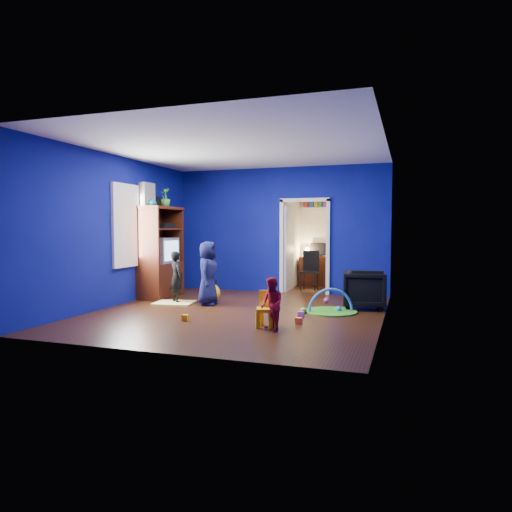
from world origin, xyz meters
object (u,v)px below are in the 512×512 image
(child_navy, at_px, (208,273))
(tv_armoire, at_px, (161,252))
(vase, at_px, (152,202))
(study_desk, at_px, (317,271))
(child_black, at_px, (176,277))
(armchair, at_px, (365,290))
(toddler_red, at_px, (272,304))
(play_mat, at_px, (331,311))
(folding_chair, at_px, (309,271))
(kid_chair, at_px, (266,311))
(hopper_ball, at_px, (211,293))
(crt_tv, at_px, (162,250))

(child_navy, xyz_separation_m, tv_armoire, (-1.38, 0.57, 0.36))
(vase, xyz_separation_m, study_desk, (2.82, 3.40, -1.67))
(child_black, distance_m, study_desk, 4.24)
(armchair, distance_m, tv_armoire, 4.37)
(toddler_red, relative_size, play_mat, 0.84)
(tv_armoire, xyz_separation_m, folding_chair, (2.82, 2.14, -0.52))
(toddler_red, relative_size, kid_chair, 1.57)
(hopper_ball, bearing_deg, crt_tv, 165.86)
(tv_armoire, height_order, study_desk, tv_armoire)
(child_navy, relative_size, hopper_ball, 3.20)
(toddler_red, bearing_deg, kid_chair, 174.58)
(hopper_ball, distance_m, play_mat, 2.48)
(hopper_ball, relative_size, study_desk, 0.44)
(child_navy, xyz_separation_m, toddler_red, (1.83, -1.76, -0.23))
(tv_armoire, relative_size, kid_chair, 3.92)
(child_black, xyz_separation_m, vase, (-0.68, 0.26, 1.53))
(armchair, bearing_deg, crt_tv, 82.90)
(armchair, height_order, kid_chair, armchair)
(child_navy, relative_size, study_desk, 1.41)
(toddler_red, height_order, study_desk, toddler_red)
(play_mat, bearing_deg, study_desk, 104.68)
(child_black, xyz_separation_m, kid_chair, (2.38, -1.58, -0.27))
(folding_chair, bearing_deg, toddler_red, -85.02)
(armchair, relative_size, child_black, 0.74)
(child_black, relative_size, tv_armoire, 0.53)
(toddler_red, distance_m, study_desk, 5.45)
(child_black, bearing_deg, hopper_ball, -123.16)
(toddler_red, bearing_deg, hopper_ball, -179.23)
(study_desk, relative_size, folding_chair, 0.96)
(tv_armoire, bearing_deg, child_navy, -22.63)
(toddler_red, distance_m, crt_tv, 3.99)
(tv_armoire, height_order, play_mat, tv_armoire)
(armchair, relative_size, tv_armoire, 0.39)
(crt_tv, xyz_separation_m, kid_chair, (3.02, -2.14, -0.77))
(child_black, relative_size, toddler_red, 1.32)
(crt_tv, relative_size, study_desk, 0.80)
(vase, bearing_deg, folding_chair, 40.88)
(armchair, distance_m, folding_chair, 2.61)
(armchair, xyz_separation_m, study_desk, (-1.50, 3.09, 0.02))
(crt_tv, distance_m, study_desk, 4.21)
(child_black, height_order, crt_tv, crt_tv)
(tv_armoire, bearing_deg, toddler_red, -36.07)
(hopper_ball, bearing_deg, kid_chair, -46.32)
(toddler_red, bearing_deg, vase, -164.71)
(vase, relative_size, study_desk, 0.20)
(vase, xyz_separation_m, crt_tv, (0.04, 0.30, -1.03))
(armchair, xyz_separation_m, vase, (-4.32, -0.31, 1.70))
(play_mat, bearing_deg, crt_tv, 171.24)
(toddler_red, xyz_separation_m, play_mat, (0.57, 1.76, -0.38))
(hopper_ball, xyz_separation_m, kid_chair, (1.73, -1.81, 0.06))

